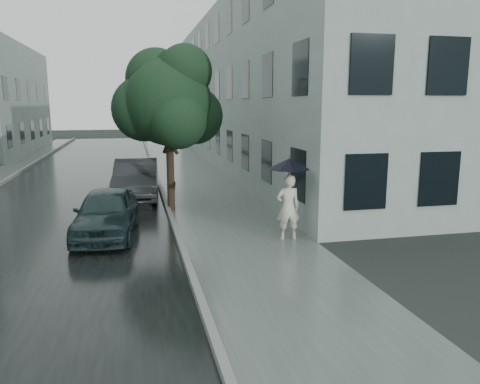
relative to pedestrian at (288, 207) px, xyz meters
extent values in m
plane|color=black|center=(-1.33, -2.00, -0.89)|extent=(120.00, 120.00, 0.00)
cube|color=slate|center=(-1.08, 10.00, -0.89)|extent=(3.50, 60.00, 0.01)
cube|color=slate|center=(-2.90, 10.00, -0.82)|extent=(0.15, 60.00, 0.15)
cube|color=black|center=(-6.40, 10.00, -0.89)|extent=(6.85, 60.00, 0.00)
cube|color=#929F98|center=(4.17, 17.50, 3.61)|extent=(7.00, 36.00, 9.00)
cube|color=black|center=(0.69, 17.50, 3.61)|extent=(0.08, 32.40, 7.20)
cube|color=black|center=(-11.65, 28.00, 3.11)|extent=(0.08, 16.20, 6.40)
imported|color=beige|center=(0.00, 0.00, 0.00)|extent=(0.65, 0.43, 1.77)
cylinder|color=black|center=(0.00, -0.01, 0.58)|extent=(0.02, 0.02, 0.92)
cone|color=black|center=(0.00, -0.01, 1.18)|extent=(1.30, 1.30, 0.28)
cylinder|color=black|center=(0.00, -0.01, 1.34)|extent=(0.02, 0.02, 0.08)
cylinder|color=black|center=(0.00, -0.01, 0.09)|extent=(0.03, 0.03, 0.06)
cylinder|color=#332619|center=(-2.78, 4.28, 0.39)|extent=(0.26, 0.26, 2.57)
sphere|color=#1B3B20|center=(-2.78, 4.28, 2.78)|extent=(2.88, 2.88, 2.88)
sphere|color=#1B3B20|center=(-1.88, 4.61, 2.34)|extent=(1.98, 1.98, 1.98)
sphere|color=#1B3B20|center=(-3.55, 4.73, 2.57)|extent=(2.21, 2.21, 2.21)
sphere|color=#1B3B20|center=(-2.56, 3.51, 2.22)|extent=(1.87, 1.87, 1.87)
sphere|color=#1B3B20|center=(-3.11, 4.95, 3.56)|extent=(2.10, 2.10, 2.10)
sphere|color=#1B3B20|center=(-2.23, 4.07, 3.77)|extent=(1.78, 1.78, 1.78)
cylinder|color=black|center=(-2.32, 9.24, 1.47)|extent=(0.12, 0.12, 4.73)
cylinder|color=black|center=(-2.32, 9.24, -0.79)|extent=(0.28, 0.28, 0.20)
cylinder|color=black|center=(-2.56, 9.17, 3.84)|extent=(0.50, 0.21, 0.08)
sphere|color=silver|center=(-2.85, 9.10, 3.79)|extent=(0.32, 0.32, 0.32)
imported|color=#1B2C2E|center=(-4.78, 1.47, -0.22)|extent=(1.92, 4.02, 1.32)
imported|color=#25282A|center=(-3.91, 6.76, -0.13)|extent=(1.88, 4.69, 1.52)
camera|label=1|loc=(-4.00, -11.64, 2.73)|focal=35.00mm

